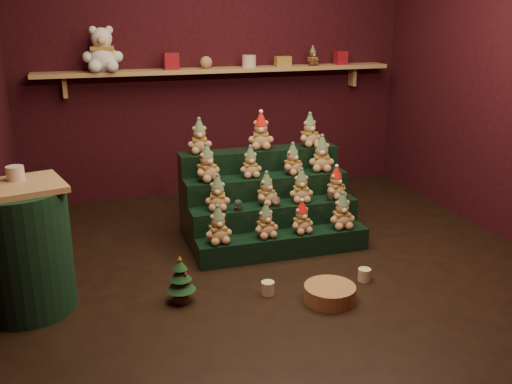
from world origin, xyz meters
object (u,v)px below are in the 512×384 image
object	(u,v)px
snow_globe_a	(238,205)
mini_christmas_tree	(181,279)
wicker_basket	(330,293)
snow_globe_b	(276,201)
side_table	(23,249)
riser_tier_front	(283,244)
white_bear	(102,43)
snow_globe_c	(330,196)
mug_right	(364,275)
brown_bear	(313,56)
mug_left	(268,288)

from	to	relation	value
snow_globe_a	mini_christmas_tree	bearing A→B (deg)	-130.93
snow_globe_a	wicker_basket	bearing A→B (deg)	-68.99
snow_globe_b	side_table	bearing A→B (deg)	-165.76
riser_tier_front	white_bear	world-z (taller)	white_bear
snow_globe_a	mini_christmas_tree	distance (m)	0.93
riser_tier_front	snow_globe_c	world-z (taller)	snow_globe_c
white_bear	mug_right	bearing A→B (deg)	-50.76
wicker_basket	brown_bear	world-z (taller)	brown_bear
snow_globe_c	mini_christmas_tree	xyz separation A→B (m)	(-1.38, -0.68, -0.24)
riser_tier_front	snow_globe_b	size ratio (longest dim) A/B	15.98
snow_globe_b	white_bear	xyz separation A→B (m)	(-1.20, 1.52, 1.18)
mini_christmas_tree	snow_globe_b	bearing A→B (deg)	36.79
riser_tier_front	wicker_basket	size ratio (longest dim) A/B	4.01
side_table	white_bear	distance (m)	2.40
snow_globe_a	brown_bear	distance (m)	2.20
mini_christmas_tree	white_bear	world-z (taller)	white_bear
riser_tier_front	side_table	bearing A→B (deg)	-170.49
side_table	wicker_basket	world-z (taller)	side_table
snow_globe_c	mug_right	xyz separation A→B (m)	(-0.06, -0.76, -0.35)
riser_tier_front	mug_right	bearing A→B (deg)	-56.11
riser_tier_front	snow_globe_b	xyz separation A→B (m)	(-0.01, 0.16, 0.31)
mug_right	snow_globe_c	bearing A→B (deg)	85.45
brown_bear	riser_tier_front	bearing A→B (deg)	-128.12
riser_tier_front	side_table	size ratio (longest dim) A/B	1.64
snow_globe_b	mug_right	xyz separation A→B (m)	(0.41, -0.76, -0.36)
side_table	mini_christmas_tree	xyz separation A→B (m)	(0.96, -0.20, -0.26)
mini_christmas_tree	mug_right	size ratio (longest dim) A/B	3.64
side_table	brown_bear	distance (m)	3.56
mini_christmas_tree	mug_left	size ratio (longest dim) A/B	3.67
snow_globe_a	side_table	bearing A→B (deg)	-162.99
mug_right	brown_bear	bearing A→B (deg)	77.61
wicker_basket	mini_christmas_tree	bearing A→B (deg)	163.50
riser_tier_front	side_table	xyz separation A→B (m)	(-1.88, -0.31, 0.33)
mug_left	white_bear	xyz separation A→B (m)	(-0.88, 2.27, 1.53)
side_table	mini_christmas_tree	world-z (taller)	side_table
wicker_basket	white_bear	distance (m)	3.17
wicker_basket	white_bear	size ratio (longest dim) A/B	0.67
side_table	snow_globe_b	bearing A→B (deg)	-0.57
snow_globe_c	brown_bear	distance (m)	1.88
white_bear	brown_bear	distance (m)	2.12
snow_globe_c	mug_right	size ratio (longest dim) A/B	0.86
snow_globe_c	mug_left	distance (m)	1.15
snow_globe_a	mini_christmas_tree	world-z (taller)	snow_globe_a
brown_bear	mini_christmas_tree	bearing A→B (deg)	-139.43
mini_christmas_tree	riser_tier_front	bearing A→B (deg)	29.51
mug_left	brown_bear	distance (m)	2.92
mug_left	mug_right	size ratio (longest dim) A/B	0.99
mini_christmas_tree	mug_right	bearing A→B (deg)	-3.65
mini_christmas_tree	brown_bear	distance (m)	3.12
snow_globe_a	side_table	xyz separation A→B (m)	(-1.55, -0.47, 0.02)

